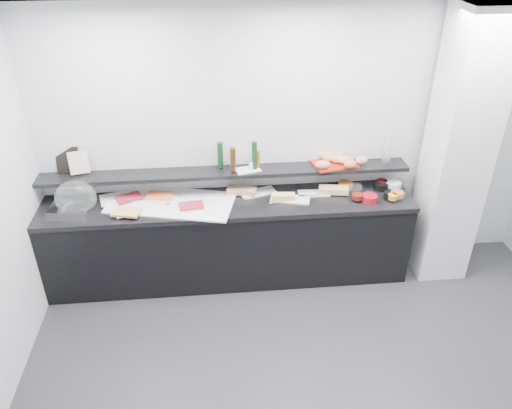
{
  "coord_description": "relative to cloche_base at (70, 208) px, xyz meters",
  "views": [
    {
      "loc": [
        -0.84,
        -2.48,
        3.34
      ],
      "look_at": [
        -0.45,
        1.45,
        1.0
      ],
      "focal_mm": 35.0,
      "sensor_mm": 36.0,
      "label": 1
    }
  ],
  "objects": [
    {
      "name": "bottle_hot",
      "position": [
        1.79,
        0.2,
        0.33
      ],
      "size": [
        0.04,
        0.04,
        0.18
      ],
      "primitive_type": "cylinder",
      "rotation": [
        0.0,
        0.0,
        0.05
      ],
      "color": "#C4410E",
      "rests_on": "condiment_tray"
    },
    {
      "name": "back_wall",
      "position": [
        2.18,
        0.32,
        0.43
      ],
      "size": [
        5.0,
        0.02,
        2.7
      ],
      "primitive_type": "cube",
      "color": "silver",
      "rests_on": "ground"
    },
    {
      "name": "bowl_glass_cream",
      "position": [
        3.21,
        0.13,
        0.02
      ],
      "size": [
        0.2,
        0.2,
        0.07
      ],
      "primitive_type": "cylinder",
      "rotation": [
        0.0,
        0.0,
        0.27
      ],
      "color": "silver",
      "rests_on": "counter_top"
    },
    {
      "name": "bread_roll_ne",
      "position": [
        2.61,
        0.27,
        0.29
      ],
      "size": [
        0.14,
        0.11,
        0.08
      ],
      "primitive_type": "ellipsoid",
      "rotation": [
        0.0,
        0.0,
        0.23
      ],
      "color": "#AF7142",
      "rests_on": "bread_tray"
    },
    {
      "name": "bread_tray",
      "position": [
        2.56,
        0.22,
        0.24
      ],
      "size": [
        0.47,
        0.37,
        0.02
      ],
      "primitive_type": "cube",
      "rotation": [
        0.0,
        0.0,
        0.2
      ],
      "color": "#A51E11",
      "rests_on": "wall_shelf"
    },
    {
      "name": "carafe",
      "position": [
        3.07,
        0.17,
        0.38
      ],
      "size": [
        0.11,
        0.11,
        0.3
      ],
      "primitive_type": "cylinder",
      "rotation": [
        0.0,
        0.0,
        0.38
      ],
      "color": "silver",
      "rests_on": "wall_shelf"
    },
    {
      "name": "platter_meat_a",
      "position": [
        0.42,
        0.15,
        0.0
      ],
      "size": [
        0.39,
        0.31,
        0.01
      ],
      "primitive_type": "cube",
      "rotation": [
        0.0,
        0.0,
        0.27
      ],
      "color": "white",
      "rests_on": "linen_runner"
    },
    {
      "name": "bowl_red_jam",
      "position": [
        2.84,
        -0.12,
        0.02
      ],
      "size": [
        0.19,
        0.19,
        0.07
      ],
      "primitive_type": "cylinder",
      "rotation": [
        0.0,
        0.0,
        0.39
      ],
      "color": "maroon",
      "rests_on": "counter_top"
    },
    {
      "name": "fill_glass_fruit",
      "position": [
        2.68,
        0.15,
        0.03
      ],
      "size": [
        0.16,
        0.16,
        0.05
      ],
      "primitive_type": "cylinder",
      "rotation": [
        0.0,
        0.0,
        0.1
      ],
      "color": "#C75B1B",
      "rests_on": "bowl_glass_fruit"
    },
    {
      "name": "fill_red_jam",
      "position": [
        2.73,
        -0.09,
        0.03
      ],
      "size": [
        0.12,
        0.12,
        0.05
      ],
      "primitive_type": "cylinder",
      "rotation": [
        0.0,
        0.0,
        -0.09
      ],
      "color": "#56170C",
      "rests_on": "bowl_red_jam"
    },
    {
      "name": "tongs_left",
      "position": [
        1.71,
        0.06,
        -0.0
      ],
      "size": [
        0.14,
        0.09,
        0.01
      ],
      "primitive_type": "cylinder",
      "rotation": [
        0.0,
        1.57,
        0.56
      ],
      "color": "silver",
      "rests_on": "sandwich_plate_left"
    },
    {
      "name": "condiment_tray",
      "position": [
        1.69,
        0.17,
        0.24
      ],
      "size": [
        0.27,
        0.2,
        0.01
      ],
      "primitive_type": "cube",
      "rotation": [
        0.0,
        0.0,
        0.27
      ],
      "color": "white",
      "rests_on": "wall_shelf"
    },
    {
      "name": "bread_roll_midw",
      "position": [
        2.58,
        0.21,
        0.29
      ],
      "size": [
        0.15,
        0.11,
        0.08
      ],
      "primitive_type": "ellipsoid",
      "rotation": [
        0.0,
        0.0,
        -0.2
      ],
      "color": "#B28F43",
      "rests_on": "bread_tray"
    },
    {
      "name": "bread_roll_sw",
      "position": [
        2.41,
        0.11,
        0.29
      ],
      "size": [
        0.16,
        0.1,
        0.08
      ],
      "primitive_type": "ellipsoid",
      "rotation": [
        0.0,
        0.0,
        0.03
      ],
      "color": "#BB7547",
      "rests_on": "bread_tray"
    },
    {
      "name": "bread_roll_nw",
      "position": [
        2.48,
        0.29,
        0.29
      ],
      "size": [
        0.16,
        0.14,
        0.08
      ],
      "primitive_type": "ellipsoid",
      "rotation": [
        0.0,
        0.0,
        -0.43
      ],
      "color": "tan",
      "rests_on": "bread_tray"
    },
    {
      "name": "sandwich_plate_left",
      "position": [
        1.79,
        0.15,
        -0.01
      ],
      "size": [
        0.38,
        0.25,
        0.01
      ],
      "primitive_type": "cube",
      "rotation": [
        0.0,
        0.0,
        0.31
      ],
      "color": "white",
      "rests_on": "counter_top"
    },
    {
      "name": "print_art",
      "position": [
        0.09,
        0.23,
        0.36
      ],
      "size": [
        0.19,
        0.1,
        0.22
      ],
      "primitive_type": "cube",
      "rotation": [
        -0.21,
        0.0,
        0.26
      ],
      "color": "#D4A999",
      "rests_on": "framed_print"
    },
    {
      "name": "bowl_black_fruit",
      "position": [
        3.07,
        -0.08,
        0.02
      ],
      "size": [
        0.15,
        0.15,
        0.07
      ],
      "primitive_type": "cylinder",
      "rotation": [
        0.0,
        0.0,
        -0.14
      ],
      "color": "black",
      "rests_on": "counter_top"
    },
    {
      "name": "bowl_glass_fruit",
      "position": [
        2.72,
        0.08,
        0.02
      ],
      "size": [
        0.22,
        0.22,
        0.07
      ],
      "primitive_type": "cylinder",
      "rotation": [
        0.0,
        0.0,
        -0.14
      ],
      "color": "white",
      "rests_on": "counter_top"
    },
    {
      "name": "bread_roll_n",
      "position": [
        2.51,
        0.25,
        0.29
      ],
      "size": [
        0.15,
        0.12,
        0.08
      ],
      "primitive_type": "ellipsoid",
      "rotation": [
        0.0,
        0.0,
        0.35
      ],
      "color": "#CD7E4E",
      "rests_on": "bread_tray"
    },
    {
      "name": "bowl_glass_salmon",
      "position": [
        3.13,
        -0.08,
        0.02
      ],
      "size": [
        0.19,
        0.19,
        0.07
      ],
      "primitive_type": "cylinder",
      "rotation": [
        0.0,
        0.0,
        -0.39
      ],
      "color": "white",
      "rests_on": "counter_top"
    },
    {
      "name": "platter_meat_b",
      "position": [
        1.06,
        -0.08,
        0.0
      ],
      "size": [
        0.36,
        0.29,
        0.01
      ],
      "primitive_type": "cube",
      "rotation": [
        0.0,
        0.0,
        0.26
      ],
      "color": "white",
      "rests_on": "linen_runner"
    },
    {
      "name": "ground",
      "position": [
        2.18,
        -1.68,
        -0.92
      ],
      "size": [
        5.0,
        5.0,
        0.0
      ],
      "primitive_type": "plane",
      "color": "#2D2D30",
      "rests_on": "ground"
    },
    {
      "name": "sandwich_food_mid",
      "position": [
        2.02,
        -0.02,
        0.02
      ],
      "size": [
        0.23,
        0.1,
        0.06
      ],
      "primitive_type": "cube",
      "rotation": [
        0.0,
        0.0,
        -0.09
      ],
      "color": "#E2BB76",
      "rests_on": "sandwich_plate_mid"
    },
    {
      "name": "buffet_cabinet",
      "position": [
        1.48,
        0.02,
        -0.5
      ],
      "size": [
        3.6,
        0.6,
        0.85
      ],
      "primitive_type": "cube",
      "color": "black",
      "rests_on": "ground"
    },
    {
      "name": "bottle_green_b",
      "position": [
        1.76,
        0.18,
        0.38
      ],
      "size": [
        0.07,
        0.07,
        0.28
      ],
      "primitive_type": "cylinder",
      "rotation": [
        0.0,
        0.0,
        0.34
      ],
      "color": "#0E3514",
      "rests_on": "condiment_tray"
    },
    {
      "name": "fill_black_fruit",
      "position": [
        3.07,
        -0.13,
        0.03
      ],
      "size": [
        0.1,
        0.1,
        0.05
      ],
      "primitive_type": "cylinder",
      "rotation": [
        0.0,
        0.0,
        0.1
      ],
      "color": "orange",
      "rests_on": "bowl_black_fruit"
    },
    {
      "name": "sandwich_plate_mid",
      "position": [
        2.09,
        -0.01,
        -0.01
      ],
      "size": [
        0.41,
        0.25,
        0.01
      ],
      "primitive_type": "cube",
      "rotation": [
        0.0,
        0.0,
        -0.25
      ],
      "color": "white",
      "rests_on": "counter_top"
    },
    {
      "name": "bread_roll_se",
      "position": [
        2.81,
        0.16,
        0.29
      ],
      "size": [
        0.13,
        0.1,
        0.08
      ],
      "primitive_type": "ellipsoid",
      "rotation": [
        0.0,
        0.0,
        0.15
      ],
      "color": "#D48951",
      "rests_on": "bread_tray"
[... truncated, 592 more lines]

